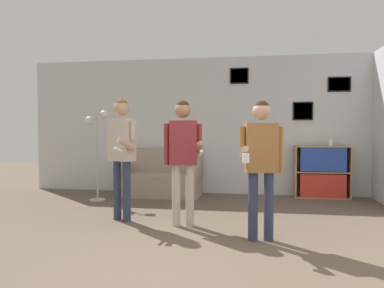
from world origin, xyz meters
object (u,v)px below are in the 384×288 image
(floor_lamp, at_px, (97,139))
(drinking_cup, at_px, (331,143))
(person_watcher_holding_cup, at_px, (261,156))
(couch, at_px, (161,180))
(person_player_foreground_left, at_px, (122,146))
(person_player_foreground_center, at_px, (183,149))
(bookshelf, at_px, (322,172))

(floor_lamp, distance_m, drinking_cup, 4.25)
(drinking_cup, bearing_deg, floor_lamp, -167.10)
(person_watcher_holding_cup, bearing_deg, couch, 124.23)
(person_watcher_holding_cup, bearing_deg, person_player_foreground_left, 160.90)
(couch, distance_m, drinking_cup, 3.26)
(person_player_foreground_left, bearing_deg, couch, 88.85)
(couch, height_order, person_watcher_holding_cup, person_watcher_holding_cup)
(floor_lamp, bearing_deg, person_player_foreground_center, -38.61)
(drinking_cup, bearing_deg, person_player_foreground_center, -133.75)
(couch, height_order, person_player_foreground_center, person_player_foreground_center)
(bookshelf, height_order, drinking_cup, drinking_cup)
(person_player_foreground_center, bearing_deg, couch, 111.06)
(person_player_foreground_center, xyz_separation_m, person_watcher_holding_cup, (1.00, -0.51, -0.04))
(couch, relative_size, person_watcher_holding_cup, 0.97)
(person_player_foreground_left, bearing_deg, bookshelf, 36.49)
(floor_lamp, xyz_separation_m, person_watcher_holding_cup, (2.84, -1.97, -0.13))
(person_player_foreground_center, distance_m, drinking_cup, 3.34)
(floor_lamp, relative_size, person_watcher_holding_cup, 1.01)
(couch, xyz_separation_m, person_watcher_holding_cup, (1.86, -2.73, 0.68))
(floor_lamp, relative_size, person_player_foreground_left, 0.95)
(floor_lamp, distance_m, person_player_foreground_center, 2.35)
(couch, relative_size, bookshelf, 1.56)
(floor_lamp, height_order, person_player_foreground_center, person_player_foreground_center)
(couch, distance_m, person_watcher_holding_cup, 3.37)
(person_player_foreground_left, bearing_deg, person_watcher_holding_cup, -19.10)
(bookshelf, xyz_separation_m, person_player_foreground_center, (-2.17, -2.41, 0.53))
(drinking_cup, bearing_deg, couch, -176.45)
(person_player_foreground_center, relative_size, person_watcher_holding_cup, 1.03)
(couch, height_order, floor_lamp, floor_lamp)
(bookshelf, bearing_deg, person_player_foreground_left, -143.51)
(couch, bearing_deg, drinking_cup, 3.55)
(bookshelf, xyz_separation_m, floor_lamp, (-4.00, -0.95, 0.62))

